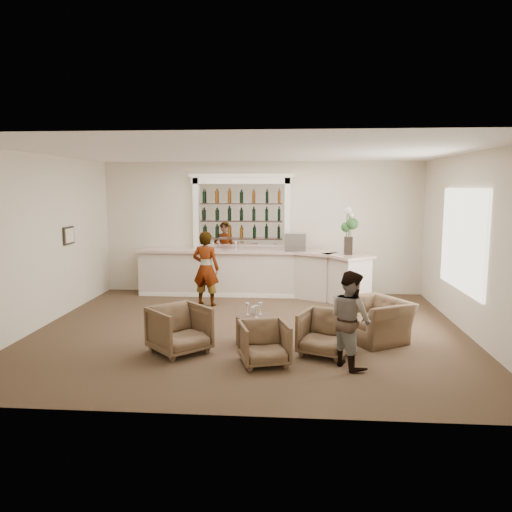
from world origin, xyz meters
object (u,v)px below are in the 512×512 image
(cocktail_table, at_px, (254,330))
(armchair_right, at_px, (325,333))
(bar_counter, at_px, (254,273))
(sommelier, at_px, (206,269))
(armchair_left, at_px, (179,329))
(guest, at_px, (351,319))
(armchair_far, at_px, (375,320))
(armchair_center, at_px, (264,343))
(flower_vase, at_px, (349,228))
(espresso_machine, at_px, (296,242))

(cocktail_table, distance_m, armchair_right, 1.27)
(bar_counter, distance_m, sommelier, 1.47)
(bar_counter, xyz_separation_m, armchair_left, (-0.85, -4.30, -0.19))
(guest, xyz_separation_m, armchair_far, (0.57, 1.34, -0.37))
(cocktail_table, relative_size, sommelier, 0.38)
(armchair_far, bearing_deg, guest, -54.83)
(bar_counter, bearing_deg, armchair_center, -83.32)
(cocktail_table, xyz_separation_m, guest, (1.52, -0.96, 0.48))
(armchair_left, distance_m, flower_vase, 5.02)
(guest, distance_m, flower_vase, 4.28)
(sommelier, distance_m, armchair_far, 4.17)
(sommelier, distance_m, flower_vase, 3.37)
(bar_counter, relative_size, sommelier, 3.37)
(armchair_right, bearing_deg, flower_vase, 101.20)
(armchair_center, xyz_separation_m, armchair_right, (0.95, 0.52, 0.03))
(armchair_center, distance_m, armchair_right, 1.09)
(bar_counter, relative_size, armchair_left, 6.74)
(armchair_far, bearing_deg, espresso_machine, 171.01)
(cocktail_table, xyz_separation_m, armchair_far, (2.09, 0.38, 0.11))
(bar_counter, height_order, armchair_left, bar_counter)
(guest, relative_size, flower_vase, 1.37)
(bar_counter, height_order, sommelier, sommelier)
(bar_counter, height_order, espresso_machine, espresso_machine)
(espresso_machine, distance_m, flower_vase, 1.36)
(espresso_machine, relative_size, flower_vase, 0.47)
(armchair_left, bearing_deg, cocktail_table, -19.49)
(armchair_left, height_order, espresso_machine, espresso_machine)
(bar_counter, xyz_separation_m, sommelier, (-1.00, -1.04, 0.27))
(espresso_machine, bearing_deg, armchair_far, -63.20)
(armchair_right, bearing_deg, guest, -34.17)
(cocktail_table, distance_m, armchair_left, 1.30)
(armchair_far, bearing_deg, armchair_right, -79.05)
(armchair_left, height_order, armchair_center, armchair_left)
(guest, distance_m, armchair_center, 1.35)
(armchair_left, bearing_deg, armchair_far, -28.46)
(armchair_far, distance_m, espresso_machine, 3.74)
(sommelier, relative_size, armchair_center, 2.36)
(bar_counter, height_order, cocktail_table, bar_counter)
(sommelier, bearing_deg, flower_vase, -161.17)
(bar_counter, relative_size, espresso_machine, 11.36)
(cocktail_table, xyz_separation_m, armchair_right, (1.18, -0.45, 0.10))
(armchair_center, bearing_deg, bar_counter, 80.02)
(cocktail_table, bearing_deg, armchair_right, -21.00)
(armchair_center, height_order, armchair_far, armchair_far)
(bar_counter, relative_size, cocktail_table, 8.97)
(sommelier, relative_size, armchair_left, 2.00)
(cocktail_table, bearing_deg, espresso_machine, 79.24)
(cocktail_table, relative_size, guest, 0.44)
(bar_counter, bearing_deg, armchair_left, -101.20)
(bar_counter, bearing_deg, guest, -68.69)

